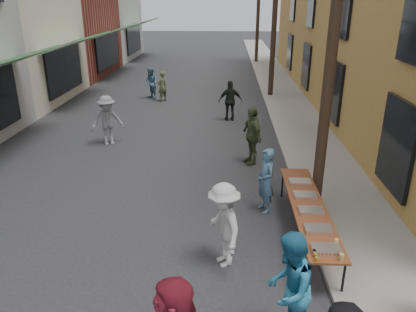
# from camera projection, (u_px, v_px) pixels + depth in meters

# --- Properties ---
(ground) EXTENTS (120.00, 120.00, 0.00)m
(ground) POSITION_uv_depth(u_px,v_px,m) (115.00, 276.00, 7.57)
(ground) COLOR #28282B
(ground) RESTS_ON ground
(sidewalk) EXTENTS (2.20, 60.00, 0.10)m
(sidewalk) POSITION_uv_depth(u_px,v_px,m) (283.00, 96.00, 21.28)
(sidewalk) COLOR gray
(sidewalk) RESTS_ON ground
(utility_pole_near) EXTENTS (0.26, 0.26, 9.00)m
(utility_pole_near) POSITION_uv_depth(u_px,v_px,m) (336.00, 15.00, 8.53)
(utility_pole_near) COLOR #2D2116
(utility_pole_near) RESTS_ON ground
(utility_pole_mid) EXTENTS (0.26, 0.26, 9.00)m
(utility_pole_mid) POSITION_uv_depth(u_px,v_px,m) (275.00, 5.00, 19.69)
(utility_pole_mid) COLOR #2D2116
(utility_pole_mid) RESTS_ON ground
(utility_pole_far) EXTENTS (0.26, 0.26, 9.00)m
(utility_pole_far) POSITION_uv_depth(u_px,v_px,m) (259.00, 3.00, 30.85)
(utility_pole_far) COLOR #2D2116
(utility_pole_far) RESTS_ON ground
(serving_table) EXTENTS (0.70, 4.00, 0.75)m
(serving_table) POSITION_uv_depth(u_px,v_px,m) (308.00, 207.00, 8.57)
(serving_table) COLOR brown
(serving_table) RESTS_ON ground
(catering_tray_sausage) EXTENTS (0.50, 0.33, 0.08)m
(catering_tray_sausage) POSITION_uv_depth(u_px,v_px,m) (326.00, 249.00, 7.00)
(catering_tray_sausage) COLOR maroon
(catering_tray_sausage) RESTS_ON serving_table
(catering_tray_foil_b) EXTENTS (0.50, 0.33, 0.08)m
(catering_tray_foil_b) POSITION_uv_depth(u_px,v_px,m) (318.00, 229.00, 7.61)
(catering_tray_foil_b) COLOR #B2B2B7
(catering_tray_foil_b) RESTS_ON serving_table
(catering_tray_buns) EXTENTS (0.50, 0.33, 0.08)m
(catering_tray_buns) POSITION_uv_depth(u_px,v_px,m) (311.00, 211.00, 8.26)
(catering_tray_buns) COLOR tan
(catering_tray_buns) RESTS_ON serving_table
(catering_tray_foil_d) EXTENTS (0.50, 0.33, 0.08)m
(catering_tray_foil_d) POSITION_uv_depth(u_px,v_px,m) (305.00, 195.00, 8.91)
(catering_tray_foil_d) COLOR #B2B2B7
(catering_tray_foil_d) RESTS_ON serving_table
(catering_tray_buns_end) EXTENTS (0.50, 0.33, 0.08)m
(catering_tray_buns_end) POSITION_uv_depth(u_px,v_px,m) (300.00, 182.00, 9.56)
(catering_tray_buns_end) COLOR tan
(catering_tray_buns_end) RESTS_ON serving_table
(condiment_jar_a) EXTENTS (0.07, 0.07, 0.08)m
(condiment_jar_a) POSITION_uv_depth(u_px,v_px,m) (317.00, 259.00, 6.74)
(condiment_jar_a) COLOR #A57F26
(condiment_jar_a) RESTS_ON serving_table
(condiment_jar_b) EXTENTS (0.07, 0.07, 0.08)m
(condiment_jar_b) POSITION_uv_depth(u_px,v_px,m) (315.00, 256.00, 6.83)
(condiment_jar_b) COLOR #A57F26
(condiment_jar_b) RESTS_ON serving_table
(condiment_jar_c) EXTENTS (0.07, 0.07, 0.08)m
(condiment_jar_c) POSITION_uv_depth(u_px,v_px,m) (314.00, 252.00, 6.92)
(condiment_jar_c) COLOR #A57F26
(condiment_jar_c) RESTS_ON serving_table
(cup_stack) EXTENTS (0.08, 0.08, 0.12)m
(cup_stack) POSITION_uv_depth(u_px,v_px,m) (342.00, 257.00, 6.76)
(cup_stack) COLOR tan
(cup_stack) RESTS_ON serving_table
(guest_front_b) EXTENTS (0.56, 0.68, 1.60)m
(guest_front_b) POSITION_uv_depth(u_px,v_px,m) (266.00, 181.00, 9.61)
(guest_front_b) COLOR #4A708F
(guest_front_b) RESTS_ON ground
(guest_front_c) EXTENTS (0.96, 1.07, 1.81)m
(guest_front_c) POSITION_uv_depth(u_px,v_px,m) (288.00, 289.00, 5.87)
(guest_front_c) COLOR teal
(guest_front_c) RESTS_ON ground
(guest_front_d) EXTENTS (0.99, 1.26, 1.70)m
(guest_front_d) POSITION_uv_depth(u_px,v_px,m) (224.00, 225.00, 7.62)
(guest_front_d) COLOR beige
(guest_front_d) RESTS_ON ground
(guest_front_e) EXTENTS (0.84, 1.15, 1.81)m
(guest_front_e) POSITION_uv_depth(u_px,v_px,m) (252.00, 135.00, 12.44)
(guest_front_e) COLOR #495933
(guest_front_e) RESTS_ON ground
(passerby_left) EXTENTS (1.30, 1.08, 1.74)m
(passerby_left) POSITION_uv_depth(u_px,v_px,m) (107.00, 120.00, 14.08)
(passerby_left) COLOR gray
(passerby_left) RESTS_ON ground
(passerby_mid) EXTENTS (1.02, 0.51, 1.68)m
(passerby_mid) POSITION_uv_depth(u_px,v_px,m) (230.00, 101.00, 16.88)
(passerby_mid) COLOR black
(passerby_mid) RESTS_ON ground
(passerby_right) EXTENTS (0.62, 0.65, 1.49)m
(passerby_right) POSITION_uv_depth(u_px,v_px,m) (162.00, 86.00, 20.10)
(passerby_right) COLOR #4E5C35
(passerby_right) RESTS_ON ground
(passerby_far) EXTENTS (0.96, 0.98, 1.59)m
(passerby_far) POSITION_uv_depth(u_px,v_px,m) (151.00, 83.00, 20.55)
(passerby_far) COLOR teal
(passerby_far) RESTS_ON ground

